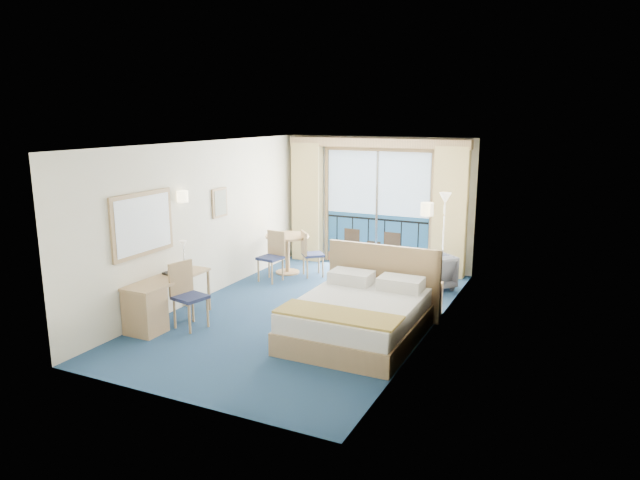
{
  "coord_description": "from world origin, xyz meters",
  "views": [
    {
      "loc": [
        3.95,
        -7.84,
        3.14
      ],
      "look_at": [
        0.12,
        0.2,
        1.17
      ],
      "focal_mm": 32.0,
      "sensor_mm": 36.0,
      "label": 1
    }
  ],
  "objects_px": {
    "nightstand": "(427,299)",
    "table_chair_a": "(309,251)",
    "bed": "(359,316)",
    "floor_lamp": "(444,216)",
    "round_table": "(287,244)",
    "desk_chair": "(186,291)",
    "armchair": "(431,271)",
    "desk": "(150,305)",
    "table_chair_b": "(273,253)"
  },
  "relations": [
    {
      "from": "desk_chair",
      "to": "table_chair_b",
      "type": "relative_size",
      "value": 1.04
    },
    {
      "from": "bed",
      "to": "floor_lamp",
      "type": "distance_m",
      "value": 3.25
    },
    {
      "from": "armchair",
      "to": "desk",
      "type": "bearing_deg",
      "value": 0.81
    },
    {
      "from": "bed",
      "to": "nightstand",
      "type": "height_order",
      "value": "bed"
    },
    {
      "from": "nightstand",
      "to": "round_table",
      "type": "xyz_separation_m",
      "value": [
        -3.19,
        1.2,
        0.33
      ]
    },
    {
      "from": "nightstand",
      "to": "table_chair_a",
      "type": "height_order",
      "value": "table_chair_a"
    },
    {
      "from": "armchair",
      "to": "table_chair_b",
      "type": "distance_m",
      "value": 3.0
    },
    {
      "from": "desk_chair",
      "to": "table_chair_b",
      "type": "height_order",
      "value": "desk_chair"
    },
    {
      "from": "bed",
      "to": "desk",
      "type": "relative_size",
      "value": 1.45
    },
    {
      "from": "desk",
      "to": "table_chair_b",
      "type": "bearing_deg",
      "value": 84.26
    },
    {
      "from": "round_table",
      "to": "table_chair_b",
      "type": "height_order",
      "value": "table_chair_b"
    },
    {
      "from": "armchair",
      "to": "desk",
      "type": "xyz_separation_m",
      "value": [
        -3.2,
        -3.83,
        0.06
      ]
    },
    {
      "from": "desk_chair",
      "to": "table_chair_a",
      "type": "distance_m",
      "value": 3.27
    },
    {
      "from": "floor_lamp",
      "to": "table_chair_a",
      "type": "height_order",
      "value": "floor_lamp"
    },
    {
      "from": "nightstand",
      "to": "desk_chair",
      "type": "height_order",
      "value": "desk_chair"
    },
    {
      "from": "desk_chair",
      "to": "round_table",
      "type": "distance_m",
      "value": 3.26
    },
    {
      "from": "armchair",
      "to": "round_table",
      "type": "relative_size",
      "value": 0.82
    },
    {
      "from": "desk",
      "to": "round_table",
      "type": "relative_size",
      "value": 1.73
    },
    {
      "from": "bed",
      "to": "floor_lamp",
      "type": "bearing_deg",
      "value": 81.64
    },
    {
      "from": "desk",
      "to": "table_chair_b",
      "type": "height_order",
      "value": "table_chair_b"
    },
    {
      "from": "bed",
      "to": "armchair",
      "type": "bearing_deg",
      "value": 83.22
    },
    {
      "from": "round_table",
      "to": "desk_chair",
      "type": "bearing_deg",
      "value": -88.85
    },
    {
      "from": "armchair",
      "to": "table_chair_b",
      "type": "xyz_separation_m",
      "value": [
        -2.89,
        -0.77,
        0.21
      ]
    },
    {
      "from": "desk",
      "to": "desk_chair",
      "type": "height_order",
      "value": "desk_chair"
    },
    {
      "from": "bed",
      "to": "round_table",
      "type": "xyz_separation_m",
      "value": [
        -2.56,
        2.54,
        0.27
      ]
    },
    {
      "from": "armchair",
      "to": "table_chair_b",
      "type": "relative_size",
      "value": 0.75
    },
    {
      "from": "table_chair_a",
      "to": "bed",
      "type": "bearing_deg",
      "value": 178.8
    },
    {
      "from": "bed",
      "to": "nightstand",
      "type": "xyz_separation_m",
      "value": [
        0.64,
        1.34,
        -0.06
      ]
    },
    {
      "from": "round_table",
      "to": "table_chair_a",
      "type": "distance_m",
      "value": 0.51
    },
    {
      "from": "desk",
      "to": "round_table",
      "type": "distance_m",
      "value": 3.65
    },
    {
      "from": "nightstand",
      "to": "desk",
      "type": "height_order",
      "value": "desk"
    },
    {
      "from": "floor_lamp",
      "to": "desk",
      "type": "distance_m",
      "value": 5.4
    },
    {
      "from": "armchair",
      "to": "desk",
      "type": "relative_size",
      "value": 0.48
    },
    {
      "from": "bed",
      "to": "armchair",
      "type": "xyz_separation_m",
      "value": [
        0.33,
        2.75,
        0.0
      ]
    },
    {
      "from": "floor_lamp",
      "to": "desk_chair",
      "type": "distance_m",
      "value": 4.85
    },
    {
      "from": "bed",
      "to": "round_table",
      "type": "height_order",
      "value": "bed"
    },
    {
      "from": "table_chair_a",
      "to": "nightstand",
      "type": "bearing_deg",
      "value": -154.1
    },
    {
      "from": "nightstand",
      "to": "table_chair_a",
      "type": "xyz_separation_m",
      "value": [
        -2.7,
        1.18,
        0.25
      ]
    },
    {
      "from": "table_chair_b",
      "to": "desk",
      "type": "bearing_deg",
      "value": -87.91
    },
    {
      "from": "armchair",
      "to": "desk_chair",
      "type": "distance_m",
      "value": 4.47
    },
    {
      "from": "desk",
      "to": "table_chair_a",
      "type": "xyz_separation_m",
      "value": [
        0.81,
        3.61,
        0.12
      ]
    },
    {
      "from": "desk",
      "to": "table_chair_a",
      "type": "relative_size",
      "value": 1.66
    },
    {
      "from": "round_table",
      "to": "table_chair_a",
      "type": "bearing_deg",
      "value": -2.45
    },
    {
      "from": "floor_lamp",
      "to": "desk_chair",
      "type": "bearing_deg",
      "value": -127.87
    },
    {
      "from": "bed",
      "to": "floor_lamp",
      "type": "xyz_separation_m",
      "value": [
        0.45,
        3.06,
        1.0
      ]
    },
    {
      "from": "bed",
      "to": "desk",
      "type": "distance_m",
      "value": 3.07
    },
    {
      "from": "bed",
      "to": "desk_chair",
      "type": "distance_m",
      "value": 2.61
    },
    {
      "from": "round_table",
      "to": "table_chair_b",
      "type": "bearing_deg",
      "value": -90.7
    },
    {
      "from": "bed",
      "to": "armchair",
      "type": "relative_size",
      "value": 3.03
    },
    {
      "from": "armchair",
      "to": "round_table",
      "type": "distance_m",
      "value": 2.9
    }
  ]
}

